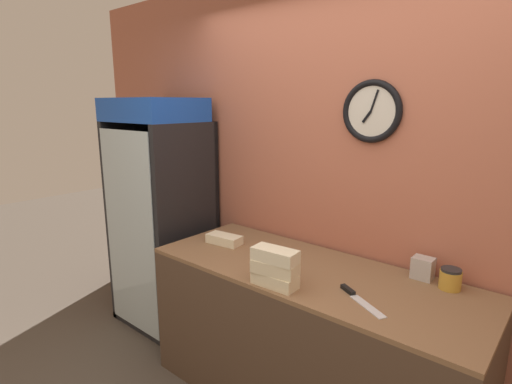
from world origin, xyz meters
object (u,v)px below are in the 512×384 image
sandwich_stack_top (275,255)px  chefs_knife (356,296)px  beverage_cooler (165,204)px  sandwich_stack_bottom (275,280)px  condiment_jar (450,279)px  sandwich_stack_middle (275,267)px  sandwich_flat_left (224,239)px  napkin_dispenser (423,268)px

sandwich_stack_top → chefs_knife: bearing=21.6°
chefs_knife → sandwich_stack_top: bearing=-158.4°
chefs_knife → beverage_cooler: bearing=172.3°
sandwich_stack_bottom → condiment_jar: size_ratio=2.24×
chefs_knife → sandwich_stack_middle: bearing=-158.4°
sandwich_stack_bottom → chefs_knife: size_ratio=0.81×
sandwich_stack_bottom → sandwich_stack_top: (0.00, 0.00, 0.14)m
sandwich_stack_bottom → sandwich_flat_left: size_ratio=0.98×
sandwich_stack_bottom → sandwich_stack_middle: bearing=0.0°
beverage_cooler → chefs_knife: size_ratio=6.07×
condiment_jar → sandwich_stack_top: bearing=-141.9°
beverage_cooler → sandwich_stack_middle: beverage_cooler is taller
beverage_cooler → napkin_dispenser: (2.02, 0.20, -0.07)m
napkin_dispenser → sandwich_stack_top: bearing=-133.3°
sandwich_stack_middle → beverage_cooler: bearing=164.5°
beverage_cooler → chefs_knife: beverage_cooler is taller
sandwich_stack_top → sandwich_stack_middle: bearing=0.0°
chefs_knife → napkin_dispenser: 0.48m
sandwich_flat_left → napkin_dispenser: napkin_dispenser is taller
chefs_knife → condiment_jar: condiment_jar is taller
beverage_cooler → condiment_jar: size_ratio=16.83×
chefs_knife → sandwich_stack_bottom: bearing=-158.4°
chefs_knife → condiment_jar: bearing=51.3°
sandwich_stack_top → napkin_dispenser: sandwich_stack_top is taller
sandwich_stack_top → condiment_jar: sandwich_stack_top is taller
sandwich_stack_middle → sandwich_stack_top: bearing=0.0°
sandwich_stack_top → chefs_knife: 0.45m
sandwich_stack_bottom → sandwich_stack_middle: (0.00, 0.00, 0.07)m
beverage_cooler → sandwich_stack_bottom: (1.46, -0.40, -0.09)m
sandwich_stack_top → condiment_jar: bearing=38.1°
sandwich_stack_top → sandwich_flat_left: size_ratio=0.99×
sandwich_stack_bottom → chefs_knife: (0.39, 0.15, -0.03)m
sandwich_flat_left → sandwich_stack_top: bearing=-23.7°
sandwich_flat_left → napkin_dispenser: (1.23, 0.31, 0.03)m
sandwich_stack_top → condiment_jar: (0.71, 0.56, -0.12)m
sandwich_stack_bottom → sandwich_flat_left: (-0.66, 0.29, -0.00)m
beverage_cooler → chefs_knife: 1.86m
sandwich_stack_middle → sandwich_stack_top: sandwich_stack_top is taller
chefs_knife → napkin_dispenser: bearing=68.5°
sandwich_stack_middle → sandwich_flat_left: size_ratio=1.00×
beverage_cooler → sandwich_stack_middle: size_ratio=7.29×
beverage_cooler → sandwich_stack_top: size_ratio=7.38×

